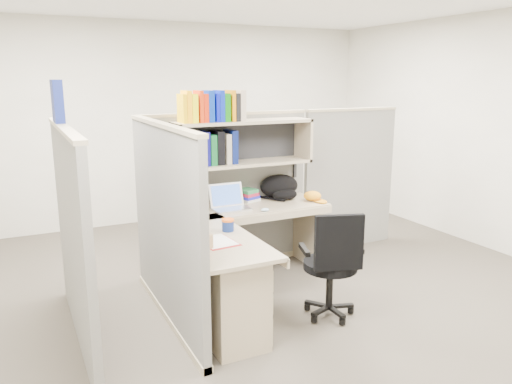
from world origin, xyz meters
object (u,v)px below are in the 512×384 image
laptop (231,197)px  snack_canister (228,225)px  desk (237,272)px  backpack (282,187)px  task_chair (331,281)px

laptop → snack_canister: 0.68m
desk → snack_canister: bearing=90.1°
backpack → snack_canister: size_ratio=4.03×
desk → laptop: (0.29, 0.80, 0.41)m
desk → snack_canister: (-0.00, 0.19, 0.34)m
backpack → laptop: bearing=-174.1°
desk → backpack: backpack is taller
backpack → task_chair: bearing=-110.2°
laptop → task_chair: size_ratio=0.37×
laptop → task_chair: bearing=-68.3°
backpack → task_chair: backpack is taller
backpack → task_chair: (-0.23, -1.26, -0.52)m
task_chair → laptop: bearing=111.8°
laptop → backpack: same height
desk → snack_canister: size_ratio=16.80×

